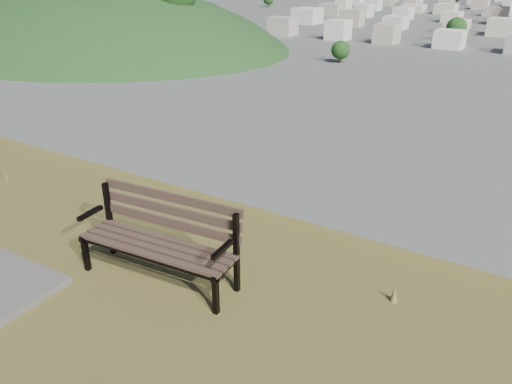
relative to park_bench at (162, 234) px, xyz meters
The scene contains 2 objects.
park_bench is the anchor object (origin of this frame).
green_wooded_hill 202.04m from the park_bench, 139.14° to the left, with size 174.61×139.69×87.30m.
Camera 1 is at (3.44, -1.13, 28.16)m, focal length 35.00 mm.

